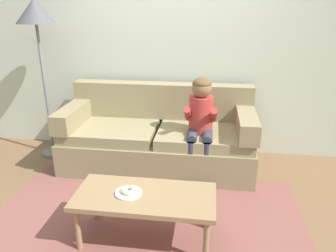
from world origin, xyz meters
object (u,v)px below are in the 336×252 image
coffee_table (145,199)px  donut (128,190)px  floor_lamp (36,23)px  person_child (200,119)px  toy_controller (105,197)px  couch (159,138)px

coffee_table → donut: bearing=-177.7°
donut → floor_lamp: bearing=133.8°
person_child → donut: size_ratio=9.18×
donut → floor_lamp: (-1.38, 1.44, 1.16)m
person_child → floor_lamp: size_ratio=0.59×
person_child → toy_controller: bearing=-146.1°
coffee_table → donut: donut is taller
couch → coffee_table: bearing=-85.1°
donut → floor_lamp: floor_lamp is taller
person_child → donut: (-0.51, -1.12, -0.21)m
donut → floor_lamp: size_ratio=0.06×
person_child → floor_lamp: 2.14m
coffee_table → donut: 0.15m
coffee_table → person_child: bearing=71.4°
person_child → donut: 1.25m
floor_lamp → person_child: bearing=-9.6°
couch → person_child: (0.49, -0.21, 0.33)m
coffee_table → person_child: size_ratio=1.00×
person_child → couch: bearing=157.2°
couch → donut: couch is taller
toy_controller → floor_lamp: 2.09m
toy_controller → couch: bearing=34.0°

